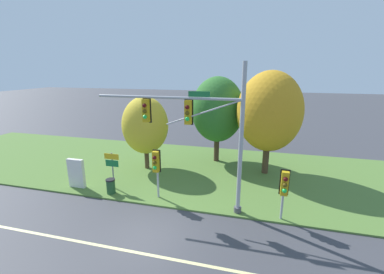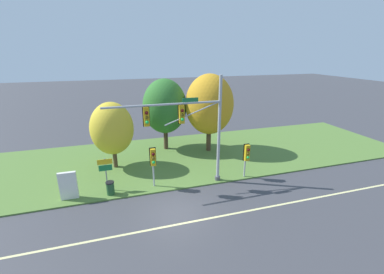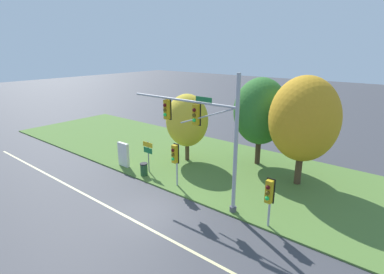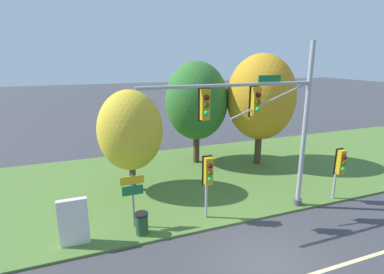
# 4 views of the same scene
# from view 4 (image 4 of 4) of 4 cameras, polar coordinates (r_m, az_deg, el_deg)

# --- Properties ---
(ground_plane) EXTENTS (160.00, 160.00, 0.00)m
(ground_plane) POSITION_cam_4_polar(r_m,az_deg,el_deg) (12.14, 13.67, -21.86)
(ground_plane) COLOR #3D3D42
(grass_verge) EXTENTS (48.00, 11.50, 0.10)m
(grass_verge) POSITION_cam_4_polar(r_m,az_deg,el_deg) (18.56, -0.80, -7.69)
(grass_verge) COLOR #517533
(grass_verge) RESTS_ON ground
(traffic_signal_mast) EXTENTS (7.98, 0.49, 7.80)m
(traffic_signal_mast) POSITION_cam_4_polar(r_m,az_deg,el_deg) (13.42, 14.19, 3.85)
(traffic_signal_mast) COLOR #9EA0A5
(traffic_signal_mast) RESTS_ON grass_verge
(pedestrian_signal_near_kerb) EXTENTS (0.46, 0.55, 2.99)m
(pedestrian_signal_near_kerb) POSITION_cam_4_polar(r_m,az_deg,el_deg) (13.14, 3.08, -7.17)
(pedestrian_signal_near_kerb) COLOR #9EA0A5
(pedestrian_signal_near_kerb) RESTS_ON grass_verge
(pedestrian_signal_further_along) EXTENTS (0.46, 0.55, 2.73)m
(pedestrian_signal_further_along) POSITION_cam_4_polar(r_m,az_deg,el_deg) (16.71, 26.35, -4.69)
(pedestrian_signal_further_along) COLOR #9EA0A5
(pedestrian_signal_further_along) RESTS_ON grass_verge
(route_sign_post) EXTENTS (0.99, 0.08, 2.39)m
(route_sign_post) POSITION_cam_4_polar(r_m,az_deg,el_deg) (13.01, -11.22, -10.22)
(route_sign_post) COLOR slate
(route_sign_post) RESTS_ON grass_verge
(tree_nearest_road) EXTENTS (3.42, 3.42, 5.52)m
(tree_nearest_road) POSITION_cam_4_polar(r_m,az_deg,el_deg) (16.06, -11.68, 1.22)
(tree_nearest_road) COLOR #4C3823
(tree_nearest_road) RESTS_ON grass_verge
(tree_left_of_mast) EXTENTS (4.15, 4.15, 6.89)m
(tree_left_of_mast) POSITION_cam_4_polar(r_m,az_deg,el_deg) (19.99, 0.87, 6.85)
(tree_left_of_mast) COLOR #423021
(tree_left_of_mast) RESTS_ON grass_verge
(tree_behind_signpost) EXTENTS (4.50, 4.50, 7.37)m
(tree_behind_signpost) POSITION_cam_4_polar(r_m,az_deg,el_deg) (20.30, 12.99, 7.36)
(tree_behind_signpost) COLOR #4C3823
(tree_behind_signpost) RESTS_ON grass_verge
(info_kiosk) EXTENTS (1.10, 0.24, 1.90)m
(info_kiosk) POSITION_cam_4_polar(r_m,az_deg,el_deg) (12.83, -21.60, -14.85)
(info_kiosk) COLOR silver
(info_kiosk) RESTS_ON grass_verge
(trash_bin) EXTENTS (0.56, 0.56, 0.93)m
(trash_bin) POSITION_cam_4_polar(r_m,az_deg,el_deg) (13.00, -9.54, -15.91)
(trash_bin) COLOR #234C28
(trash_bin) RESTS_ON grass_verge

